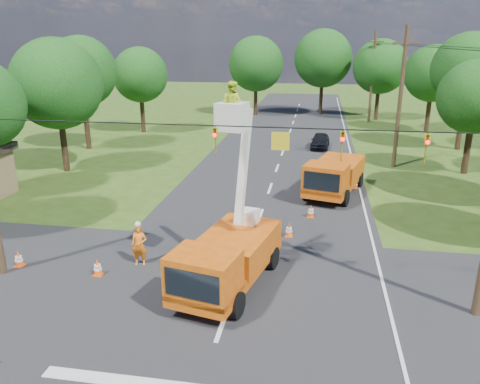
% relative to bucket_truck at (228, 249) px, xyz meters
% --- Properties ---
extents(ground, '(140.00, 140.00, 0.00)m').
position_rel_bucket_truck_xyz_m(ground, '(0.29, 17.57, -1.61)').
color(ground, '#2E4916').
rests_on(ground, ground).
extents(road_main, '(12.00, 100.00, 0.06)m').
position_rel_bucket_truck_xyz_m(road_main, '(0.29, 17.57, -1.61)').
color(road_main, black).
rests_on(road_main, ground).
extents(road_cross, '(56.00, 10.00, 0.07)m').
position_rel_bucket_truck_xyz_m(road_cross, '(0.29, -0.43, -1.61)').
color(road_cross, black).
rests_on(road_cross, ground).
extents(edge_line, '(0.12, 90.00, 0.02)m').
position_rel_bucket_truck_xyz_m(edge_line, '(5.89, 17.57, -1.61)').
color(edge_line, silver).
rests_on(edge_line, ground).
extents(bucket_truck, '(3.52, 6.47, 7.70)m').
position_rel_bucket_truck_xyz_m(bucket_truck, '(0.00, 0.00, 0.00)').
color(bucket_truck, orange).
rests_on(bucket_truck, ground).
extents(second_truck, '(3.93, 6.72, 2.37)m').
position_rel_bucket_truck_xyz_m(second_truck, '(4.21, 12.07, -0.38)').
color(second_truck, orange).
rests_on(second_truck, ground).
extents(ground_worker, '(0.71, 0.51, 1.81)m').
position_rel_bucket_truck_xyz_m(ground_worker, '(-4.00, 1.22, -0.71)').
color(ground_worker, orange).
rests_on(ground_worker, ground).
extents(distant_car, '(1.76, 3.84, 1.28)m').
position_rel_bucket_truck_xyz_m(distant_car, '(3.35, 25.06, -0.97)').
color(distant_car, black).
rests_on(distant_car, ground).
extents(traffic_cone_2, '(0.38, 0.38, 0.71)m').
position_rel_bucket_truck_xyz_m(traffic_cone_2, '(1.97, 5.21, -1.25)').
color(traffic_cone_2, '#F34F0C').
rests_on(traffic_cone_2, ground).
extents(traffic_cone_3, '(0.38, 0.38, 0.71)m').
position_rel_bucket_truck_xyz_m(traffic_cone_3, '(2.95, 7.95, -1.25)').
color(traffic_cone_3, '#F34F0C').
rests_on(traffic_cone_3, ground).
extents(traffic_cone_4, '(0.38, 0.38, 0.71)m').
position_rel_bucket_truck_xyz_m(traffic_cone_4, '(-5.33, 0.04, -1.25)').
color(traffic_cone_4, '#F34F0C').
rests_on(traffic_cone_4, ground).
extents(traffic_cone_5, '(0.38, 0.38, 0.71)m').
position_rel_bucket_truck_xyz_m(traffic_cone_5, '(-8.93, 0.22, -1.25)').
color(traffic_cone_5, '#F34F0C').
rests_on(traffic_cone_5, ground).
extents(traffic_cone_7, '(0.38, 0.38, 0.71)m').
position_rel_bucket_truck_xyz_m(traffic_cone_7, '(5.61, 13.58, -1.25)').
color(traffic_cone_7, '#F34F0C').
rests_on(traffic_cone_7, ground).
extents(pole_right_mid, '(1.80, 0.30, 10.00)m').
position_rel_bucket_truck_xyz_m(pole_right_mid, '(8.79, 19.57, 3.50)').
color(pole_right_mid, '#4C3823').
rests_on(pole_right_mid, ground).
extents(pole_right_far, '(1.80, 0.30, 10.00)m').
position_rel_bucket_truck_xyz_m(pole_right_far, '(8.79, 39.57, 3.50)').
color(pole_right_far, '#4C3823').
rests_on(pole_right_far, ground).
extents(signal_span, '(18.00, 0.29, 1.07)m').
position_rel_bucket_truck_xyz_m(signal_span, '(2.51, -0.44, 4.27)').
color(signal_span, black).
rests_on(signal_span, ground).
extents(tree_left_d, '(6.20, 6.20, 9.24)m').
position_rel_bucket_truck_xyz_m(tree_left_d, '(-14.71, 14.57, 4.51)').
color(tree_left_d, '#382616').
rests_on(tree_left_d, ground).
extents(tree_left_e, '(5.80, 5.80, 9.41)m').
position_rel_bucket_truck_xyz_m(tree_left_e, '(-16.51, 21.57, 4.88)').
color(tree_left_e, '#382616').
rests_on(tree_left_e, ground).
extents(tree_left_f, '(5.40, 5.40, 8.40)m').
position_rel_bucket_truck_xyz_m(tree_left_f, '(-14.51, 29.57, 4.08)').
color(tree_left_f, '#382616').
rests_on(tree_left_f, ground).
extents(tree_right_c, '(5.00, 5.00, 7.83)m').
position_rel_bucket_truck_xyz_m(tree_right_c, '(13.49, 18.57, 3.70)').
color(tree_right_c, '#382616').
rests_on(tree_right_c, ground).
extents(tree_right_d, '(6.00, 6.00, 9.70)m').
position_rel_bucket_truck_xyz_m(tree_right_d, '(15.09, 26.57, 5.07)').
color(tree_right_d, '#382616').
rests_on(tree_right_d, ground).
extents(tree_right_e, '(5.60, 5.60, 8.63)m').
position_rel_bucket_truck_xyz_m(tree_right_e, '(14.09, 34.57, 4.20)').
color(tree_right_e, '#382616').
rests_on(tree_right_e, ground).
extents(tree_far_a, '(6.60, 6.60, 9.50)m').
position_rel_bucket_truck_xyz_m(tree_far_a, '(-4.71, 42.57, 4.58)').
color(tree_far_a, '#382616').
rests_on(tree_far_a, ground).
extents(tree_far_b, '(7.00, 7.00, 10.32)m').
position_rel_bucket_truck_xyz_m(tree_far_b, '(3.29, 44.57, 5.20)').
color(tree_far_b, '#382616').
rests_on(tree_far_b, ground).
extents(tree_far_c, '(6.20, 6.20, 9.18)m').
position_rel_bucket_truck_xyz_m(tree_far_c, '(9.79, 41.57, 4.45)').
color(tree_far_c, '#382616').
rests_on(tree_far_c, ground).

